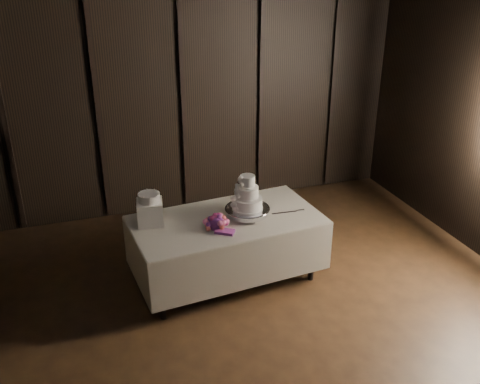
# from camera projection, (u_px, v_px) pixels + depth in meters

# --- Properties ---
(room) EXTENTS (6.08, 7.08, 3.08)m
(room) POSITION_uv_depth(u_px,v_px,m) (288.00, 218.00, 4.05)
(room) COLOR black
(room) RESTS_ON ground
(display_table) EXTENTS (2.08, 1.22, 0.76)m
(display_table) POSITION_uv_depth(u_px,v_px,m) (227.00, 247.00, 5.79)
(display_table) COLOR silver
(display_table) RESTS_ON ground
(cake_stand) EXTENTS (0.49, 0.49, 0.09)m
(cake_stand) POSITION_uv_depth(u_px,v_px,m) (247.00, 212.00, 5.69)
(cake_stand) COLOR silver
(cake_stand) RESTS_ON display_table
(wedding_cake) EXTENTS (0.36, 0.31, 0.38)m
(wedding_cake) POSITION_uv_depth(u_px,v_px,m) (245.00, 196.00, 5.59)
(wedding_cake) COLOR white
(wedding_cake) RESTS_ON cake_stand
(bouquet) EXTENTS (0.48, 0.51, 0.19)m
(bouquet) POSITION_uv_depth(u_px,v_px,m) (217.00, 222.00, 5.43)
(bouquet) COLOR pink
(bouquet) RESTS_ON display_table
(box_pedestal) EXTENTS (0.30, 0.30, 0.25)m
(box_pedestal) POSITION_uv_depth(u_px,v_px,m) (150.00, 212.00, 5.50)
(box_pedestal) COLOR white
(box_pedestal) RESTS_ON display_table
(small_cake) EXTENTS (0.30, 0.30, 0.09)m
(small_cake) POSITION_uv_depth(u_px,v_px,m) (149.00, 198.00, 5.43)
(small_cake) COLOR white
(small_cake) RESTS_ON box_pedestal
(cake_knife) EXTENTS (0.37, 0.05, 0.01)m
(cake_knife) POSITION_uv_depth(u_px,v_px,m) (284.00, 213.00, 5.76)
(cake_knife) COLOR silver
(cake_knife) RESTS_ON display_table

